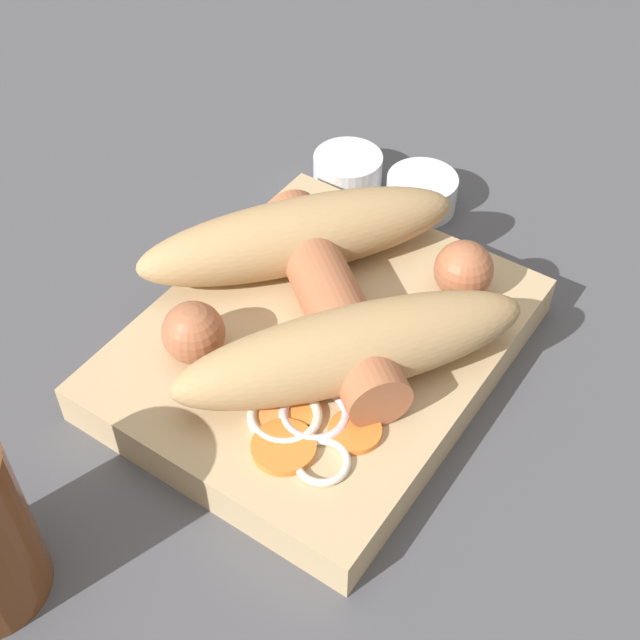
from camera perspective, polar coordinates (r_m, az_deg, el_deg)
The scene contains 7 objects.
ground_plane at distance 0.54m, azimuth -0.00°, elevation -2.71°, with size 3.00×3.00×0.00m, color #4C4C51.
food_tray at distance 0.53m, azimuth -0.00°, elevation -1.75°, with size 0.24×0.19×0.03m.
bread_roll at distance 0.51m, azimuth 0.24°, elevation 2.03°, with size 0.25×0.24×0.04m.
sausage at distance 0.51m, azimuth 0.85°, elevation 1.28°, with size 0.16×0.15×0.04m.
pickled_veggies at distance 0.47m, azimuth -1.10°, elevation -6.91°, with size 0.07×0.07×0.01m.
condiment_cup_near at distance 0.64m, azimuth 6.50°, elevation 7.99°, with size 0.05×0.05×0.03m.
condiment_cup_far at distance 0.65m, azimuth 1.78°, elevation 9.40°, with size 0.05×0.05×0.03m.
Camera 1 is at (0.29, 0.20, 0.41)m, focal length 50.00 mm.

